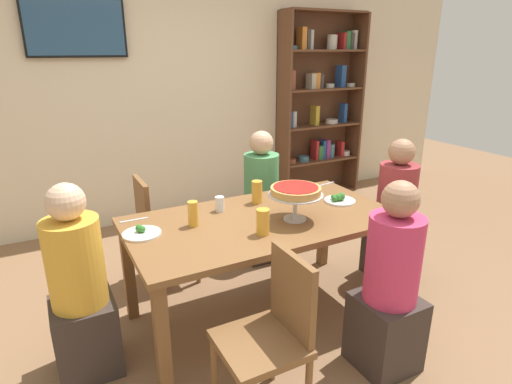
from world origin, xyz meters
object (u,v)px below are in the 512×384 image
(chair_near_left, at_px, (272,330))
(chair_far_left, at_px, (158,225))
(beer_glass_amber_tall, at_px, (257,192))
(salad_plate_near_diner, at_px, (142,233))
(diner_far_right, at_px, (261,205))
(salad_plate_far_diner, at_px, (339,199))
(bookshelf, at_px, (319,105))
(deep_dish_pizza_stand, at_px, (296,193))
(beer_glass_amber_spare, at_px, (193,214))
(diner_near_right, at_px, (389,292))
(television, at_px, (75,27))
(beer_glass_amber_short, at_px, (263,222))
(cutlery_fork_near, at_px, (284,193))
(water_glass_clear_near, at_px, (220,204))
(diner_head_east, at_px, (394,219))
(cutlery_knife_near, at_px, (326,184))
(dining_table, at_px, (263,230))
(cutlery_fork_far, at_px, (134,220))
(diner_head_west, at_px, (80,296))

(chair_near_left, xyz_separation_m, chair_far_left, (-0.14, 1.54, 0.00))
(beer_glass_amber_tall, bearing_deg, salad_plate_near_diner, -169.60)
(diner_far_right, height_order, salad_plate_far_diner, diner_far_right)
(bookshelf, height_order, salad_plate_near_diner, bookshelf)
(deep_dish_pizza_stand, relative_size, beer_glass_amber_spare, 2.17)
(diner_near_right, distance_m, chair_far_left, 1.80)
(salad_plate_near_diner, xyz_separation_m, beer_glass_amber_tall, (0.87, 0.16, 0.07))
(television, relative_size, beer_glass_amber_short, 5.49)
(deep_dish_pizza_stand, relative_size, salad_plate_near_diner, 1.54)
(television, xyz_separation_m, cutlery_fork_near, (1.15, -1.76, -1.23))
(beer_glass_amber_tall, bearing_deg, water_glass_clear_near, -175.64)
(diner_head_east, xyz_separation_m, water_glass_clear_near, (-1.41, 0.24, 0.30))
(bookshelf, height_order, diner_near_right, bookshelf)
(deep_dish_pizza_stand, bearing_deg, diner_near_right, -70.65)
(cutlery_knife_near, bearing_deg, bookshelf, -133.69)
(water_glass_clear_near, bearing_deg, beer_glass_amber_spare, -147.65)
(water_glass_clear_near, bearing_deg, chair_far_left, 118.61)
(dining_table, height_order, deep_dish_pizza_stand, deep_dish_pizza_stand)
(diner_far_right, height_order, beer_glass_amber_spare, diner_far_right)
(water_glass_clear_near, bearing_deg, salad_plate_far_diner, -16.04)
(bookshelf, distance_m, television, 2.80)
(diner_head_east, height_order, beer_glass_amber_short, diner_head_east)
(beer_glass_amber_tall, distance_m, water_glass_clear_near, 0.30)
(diner_head_east, xyz_separation_m, cutlery_fork_far, (-1.97, 0.35, 0.25))
(chair_far_left, relative_size, beer_glass_amber_tall, 5.29)
(beer_glass_amber_short, bearing_deg, salad_plate_far_diner, 16.86)
(cutlery_knife_near, bearing_deg, salad_plate_far_diner, 56.04)
(beer_glass_amber_spare, height_order, cutlery_knife_near, beer_glass_amber_spare)
(diner_head_west, xyz_separation_m, cutlery_fork_near, (1.53, 0.34, 0.25))
(beer_glass_amber_short, xyz_separation_m, cutlery_fork_far, (-0.64, 0.58, -0.08))
(television, distance_m, diner_near_right, 3.44)
(beer_glass_amber_short, bearing_deg, bookshelf, 47.90)
(water_glass_clear_near, relative_size, cutlery_fork_near, 0.57)
(beer_glass_amber_spare, distance_m, cutlery_fork_far, 0.42)
(diner_far_right, xyz_separation_m, beer_glass_amber_spare, (-0.86, -0.69, 0.33))
(deep_dish_pizza_stand, bearing_deg, diner_head_east, 6.94)
(salad_plate_far_diner, relative_size, beer_glass_amber_tall, 1.36)
(diner_near_right, relative_size, cutlery_knife_near, 6.39)
(dining_table, xyz_separation_m, bookshelf, (1.90, 2.01, 0.48))
(diner_head_west, height_order, cutlery_fork_far, diner_head_west)
(diner_head_west, bearing_deg, diner_head_east, -0.10)
(chair_far_left, bearing_deg, cutlery_fork_far, -31.17)
(deep_dish_pizza_stand, bearing_deg, salad_plate_near_diner, 165.96)
(bookshelf, height_order, beer_glass_amber_tall, bookshelf)
(dining_table, bearing_deg, beer_glass_amber_tall, 70.07)
(salad_plate_far_diner, distance_m, cutlery_fork_far, 1.44)
(diner_far_right, bearing_deg, chair_near_left, -26.73)
(beer_glass_amber_tall, xyz_separation_m, cutlery_knife_near, (0.71, 0.12, -0.08))
(bookshelf, bearing_deg, salad_plate_far_diner, -122.19)
(water_glass_clear_near, distance_m, cutlery_fork_near, 0.58)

